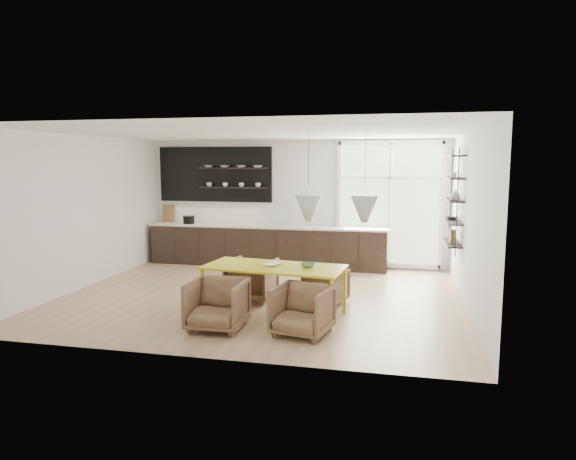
% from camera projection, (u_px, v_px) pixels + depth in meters
% --- Properties ---
extents(room, '(7.02, 6.01, 2.91)m').
position_uv_depth(room, '(305.00, 210.00, 9.97)').
color(room, tan).
rests_on(room, ground).
extents(kitchen_run, '(5.54, 0.69, 2.75)m').
position_uv_depth(kitchen_run, '(263.00, 240.00, 11.90)').
color(kitchen_run, black).
rests_on(kitchen_run, ground).
extents(right_shelving, '(0.26, 1.22, 1.90)m').
position_uv_depth(right_shelving, '(454.00, 203.00, 9.42)').
color(right_shelving, black).
rests_on(right_shelving, ground).
extents(dining_table, '(2.25, 1.19, 0.79)m').
position_uv_depth(dining_table, '(274.00, 269.00, 7.98)').
color(dining_table, gold).
rests_on(dining_table, ground).
extents(armchair_back_left, '(0.83, 0.85, 0.72)m').
position_uv_depth(armchair_back_left, '(252.00, 279.00, 8.97)').
color(armchair_back_left, brown).
rests_on(armchair_back_left, ground).
extents(armchair_back_right, '(0.80, 0.81, 0.59)m').
position_uv_depth(armchair_back_right, '(326.00, 286.00, 8.71)').
color(armchair_back_right, brown).
rests_on(armchair_back_right, ground).
extents(armchair_front_left, '(0.79, 0.81, 0.73)m').
position_uv_depth(armchair_front_left, '(217.00, 305.00, 7.34)').
color(armchair_front_left, brown).
rests_on(armchair_front_left, ground).
extents(armchair_front_right, '(0.88, 0.90, 0.70)m').
position_uv_depth(armchair_front_right, '(302.00, 310.00, 7.12)').
color(armchair_front_right, brown).
rests_on(armchair_front_right, ground).
extents(wire_stool, '(0.33, 0.33, 0.42)m').
position_uv_depth(wire_stool, '(212.00, 295.00, 8.26)').
color(wire_stool, black).
rests_on(wire_stool, ground).
extents(table_book, '(0.31, 0.36, 0.03)m').
position_uv_depth(table_book, '(266.00, 263.00, 8.12)').
color(table_book, white).
rests_on(table_book, dining_table).
extents(table_bowl, '(0.29, 0.29, 0.07)m').
position_uv_depth(table_bowl, '(308.00, 265.00, 7.88)').
color(table_bowl, '#53835C').
rests_on(table_bowl, dining_table).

